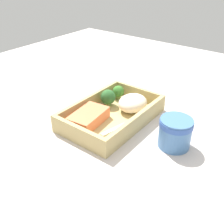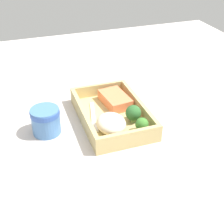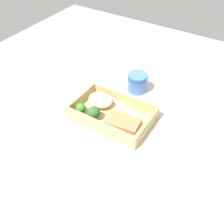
% 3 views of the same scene
% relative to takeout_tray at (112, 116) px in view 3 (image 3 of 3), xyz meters
% --- Properties ---
extents(ground_plane, '(1.60, 1.60, 0.02)m').
position_rel_takeout_tray_xyz_m(ground_plane, '(0.00, 0.00, -0.02)').
color(ground_plane, beige).
extents(takeout_tray, '(0.29, 0.18, 0.01)m').
position_rel_takeout_tray_xyz_m(takeout_tray, '(0.00, 0.00, 0.00)').
color(takeout_tray, tan).
rests_on(takeout_tray, ground_plane).
extents(tray_rim, '(0.29, 0.18, 0.04)m').
position_rel_takeout_tray_xyz_m(tray_rim, '(0.00, 0.00, 0.03)').
color(tray_rim, tan).
rests_on(tray_rim, takeout_tray).
extents(salmon_fillet, '(0.12, 0.08, 0.03)m').
position_rel_takeout_tray_xyz_m(salmon_fillet, '(-0.06, 0.03, 0.02)').
color(salmon_fillet, '#EF794C').
rests_on(salmon_fillet, takeout_tray).
extents(mashed_potatoes, '(0.09, 0.08, 0.05)m').
position_rel_takeout_tray_xyz_m(mashed_potatoes, '(0.07, -0.03, 0.03)').
color(mashed_potatoes, beige).
rests_on(mashed_potatoes, takeout_tray).
extents(broccoli_floret_1, '(0.05, 0.05, 0.05)m').
position_rel_takeout_tray_xyz_m(broccoli_floret_1, '(0.04, 0.05, 0.03)').
color(broccoli_floret_1, '#789D58').
rests_on(broccoli_floret_1, takeout_tray).
extents(broccoli_floret_2, '(0.04, 0.04, 0.04)m').
position_rel_takeout_tray_xyz_m(broccoli_floret_2, '(0.10, 0.05, 0.03)').
color(broccoli_floret_2, '#809A4F').
rests_on(broccoli_floret_2, takeout_tray).
extents(fork, '(0.16, 0.05, 0.00)m').
position_rel_takeout_tray_xyz_m(fork, '(-0.00, -0.06, 0.01)').
color(fork, silver).
rests_on(fork, takeout_tray).
extents(paper_cup, '(0.08, 0.08, 0.08)m').
position_rel_takeout_tray_xyz_m(paper_cup, '(0.00, -0.19, 0.04)').
color(paper_cup, '#4775AD').
rests_on(paper_cup, ground_plane).
extents(receipt_slip, '(0.10, 0.15, 0.00)m').
position_rel_takeout_tray_xyz_m(receipt_slip, '(0.22, -0.05, -0.00)').
color(receipt_slip, white).
rests_on(receipt_slip, ground_plane).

